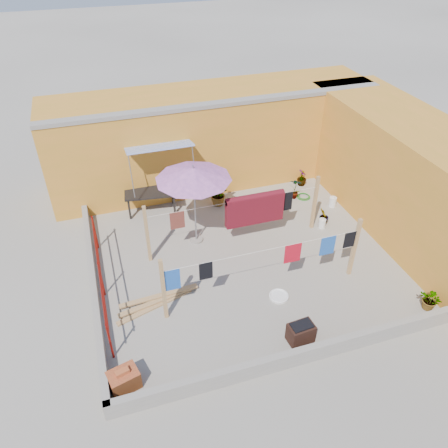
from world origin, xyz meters
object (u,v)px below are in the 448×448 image
(brick_stack, at_px, (124,380))
(brazier, at_px, (301,333))
(white_basin, at_px, (279,296))
(outdoor_table, at_px, (151,193))
(plant_back_a, at_px, (218,194))
(patio_umbrella, at_px, (193,174))
(green_hose, at_px, (304,197))
(water_jug_b, at_px, (322,223))
(water_jug_a, at_px, (333,202))

(brick_stack, distance_m, brazier, 3.96)
(brick_stack, distance_m, white_basin, 4.27)
(white_basin, bearing_deg, outdoor_table, 115.84)
(white_basin, distance_m, plant_back_a, 4.60)
(patio_umbrella, bearing_deg, green_hose, 16.14)
(water_jug_b, bearing_deg, water_jug_a, 46.93)
(outdoor_table, bearing_deg, green_hose, -8.72)
(water_jug_a, relative_size, green_hose, 0.81)
(brazier, distance_m, water_jug_b, 4.53)
(patio_umbrella, bearing_deg, water_jug_b, -7.94)
(water_jug_a, distance_m, water_jug_b, 1.31)
(outdoor_table, distance_m, white_basin, 5.43)
(white_basin, bearing_deg, brick_stack, -161.40)
(outdoor_table, height_order, plant_back_a, plant_back_a)
(patio_umbrella, distance_m, brazier, 4.90)
(white_basin, distance_m, green_hose, 4.89)
(outdoor_table, xyz_separation_m, brazier, (2.26, -6.23, -0.43))
(water_jug_a, bearing_deg, brick_stack, -147.75)
(patio_umbrella, bearing_deg, water_jug_a, 5.00)
(outdoor_table, xyz_separation_m, water_jug_b, (4.82, -2.49, -0.53))
(white_basin, relative_size, water_jug_b, 1.51)
(outdoor_table, relative_size, green_hose, 3.63)
(brick_stack, height_order, water_jug_a, brick_stack)
(white_basin, distance_m, water_jug_b, 3.41)
(outdoor_table, bearing_deg, water_jug_b, -27.38)
(water_jug_b, bearing_deg, patio_umbrella, 172.06)
(water_jug_b, xyz_separation_m, green_hose, (0.23, 1.72, -0.12))
(patio_umbrella, bearing_deg, outdoor_table, 116.13)
(green_hose, bearing_deg, patio_umbrella, -163.86)
(white_basin, bearing_deg, plant_back_a, 92.41)
(patio_umbrella, xyz_separation_m, green_hose, (4.08, 1.18, -2.22))
(brazier, distance_m, white_basin, 1.40)
(patio_umbrella, bearing_deg, white_basin, -64.36)
(brazier, xyz_separation_m, white_basin, (0.08, 1.38, -0.21))
(outdoor_table, distance_m, water_jug_a, 5.93)
(brick_stack, relative_size, water_jug_b, 2.08)
(patio_umbrella, relative_size, brazier, 4.14)
(water_jug_b, height_order, plant_back_a, plant_back_a)
(water_jug_a, xyz_separation_m, green_hose, (-0.66, 0.77, -0.13))
(white_basin, height_order, water_jug_a, water_jug_a)
(outdoor_table, relative_size, water_jug_b, 5.06)
(outdoor_table, height_order, brick_stack, outdoor_table)
(outdoor_table, bearing_deg, patio_umbrella, -63.87)
(plant_back_a, bearing_deg, outdoor_table, 173.05)
(brazier, bearing_deg, outdoor_table, 109.97)
(brazier, distance_m, green_hose, 6.13)
(white_basin, height_order, plant_back_a, plant_back_a)
(water_jug_a, bearing_deg, outdoor_table, 164.89)
(plant_back_a, bearing_deg, brick_stack, -122.91)
(outdoor_table, xyz_separation_m, white_basin, (2.35, -4.85, -0.63))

